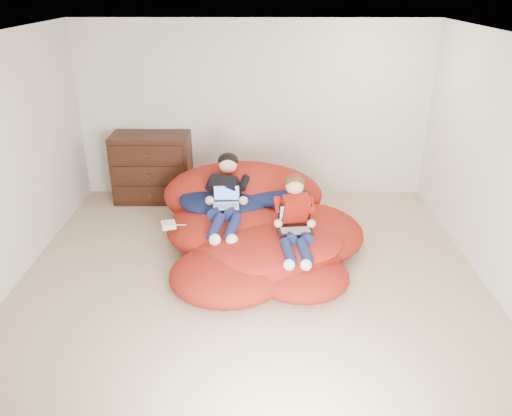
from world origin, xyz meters
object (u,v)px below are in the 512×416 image
Objects in this scene: older_boy at (227,192)px; younger_boy at (295,216)px; laptop_black at (295,222)px; beanbag_pile at (256,228)px; dresser at (153,168)px; laptop_white at (226,200)px.

younger_boy is (0.77, -0.55, -0.04)m from older_boy.
older_boy is at bearing 143.69° from laptop_black.
beanbag_pile is 0.71m from younger_boy.
laptop_black is (1.93, -1.91, 0.07)m from dresser.
older_boy is at bearing -49.10° from dresser.
younger_boy is 0.88m from laptop_white.
beanbag_pile is 8.32× the size of laptop_white.
laptop_black is (0.42, -0.44, 0.30)m from beanbag_pile.
laptop_white is (-0.00, -0.12, -0.05)m from older_boy.
beanbag_pile is at bearing 134.89° from younger_boy.
older_boy is 1.27× the size of younger_boy.
younger_boy reaches higher than laptop_white.
older_boy reaches higher than dresser.
younger_boy is at bearing -45.11° from beanbag_pile.
dresser is at bearing 135.37° from laptop_black.
beanbag_pile is 2.07× the size of older_boy.
older_boy is (1.16, -1.34, 0.18)m from dresser.
beanbag_pile is at bearing -1.27° from laptop_white.
dresser is 1.87m from laptop_white.
older_boy is 4.02× the size of laptop_white.
dresser reaches higher than beanbag_pile.
dresser is at bearing 128.56° from laptop_white.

